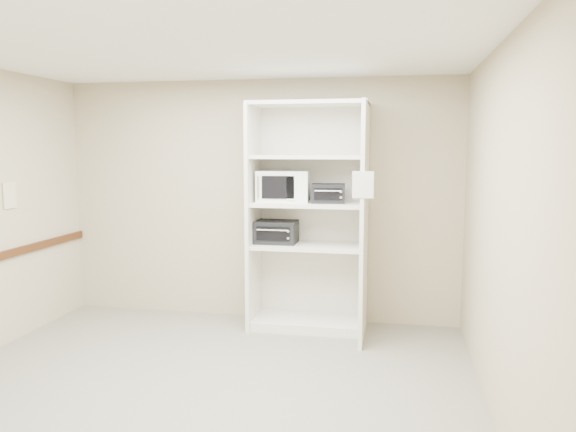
% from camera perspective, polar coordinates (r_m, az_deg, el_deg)
% --- Properties ---
extents(floor, '(4.50, 4.00, 0.01)m').
position_cam_1_polar(floor, '(4.84, -8.85, -16.83)').
color(floor, slate).
rests_on(floor, ground).
extents(ceiling, '(4.50, 4.00, 0.01)m').
position_cam_1_polar(ceiling, '(4.50, -9.52, 16.53)').
color(ceiling, white).
extents(wall_back, '(4.50, 0.02, 2.70)m').
position_cam_1_polar(wall_back, '(6.37, -3.00, 1.59)').
color(wall_back, tan).
rests_on(wall_back, ground).
extents(wall_front, '(4.50, 0.02, 2.70)m').
position_cam_1_polar(wall_front, '(2.71, -23.91, -6.31)').
color(wall_front, tan).
rests_on(wall_front, ground).
extents(wall_right, '(0.02, 4.00, 2.70)m').
position_cam_1_polar(wall_right, '(4.26, 20.55, -1.51)').
color(wall_right, tan).
rests_on(wall_right, ground).
extents(shelving_unit, '(1.24, 0.92, 2.42)m').
position_cam_1_polar(shelving_unit, '(5.98, 2.53, -0.88)').
color(shelving_unit, silver).
rests_on(shelving_unit, floor).
extents(microwave, '(0.58, 0.46, 0.33)m').
position_cam_1_polar(microwave, '(6.05, -0.43, 3.07)').
color(microwave, white).
rests_on(microwave, shelving_unit).
extents(toaster_oven_upper, '(0.37, 0.29, 0.20)m').
position_cam_1_polar(toaster_oven_upper, '(5.90, 4.12, 2.31)').
color(toaster_oven_upper, black).
rests_on(toaster_oven_upper, shelving_unit).
extents(toaster_oven_lower, '(0.44, 0.34, 0.24)m').
position_cam_1_polar(toaster_oven_lower, '(6.07, -1.17, -1.62)').
color(toaster_oven_lower, black).
rests_on(toaster_oven_lower, shelving_unit).
extents(paper_sign, '(0.19, 0.01, 0.25)m').
position_cam_1_polar(paper_sign, '(5.25, 7.62, 3.16)').
color(paper_sign, white).
rests_on(paper_sign, shelving_unit).
extents(wall_poster, '(0.01, 0.19, 0.26)m').
position_cam_1_polar(wall_poster, '(6.22, -26.43, 1.89)').
color(wall_poster, silver).
rests_on(wall_poster, wall_left).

